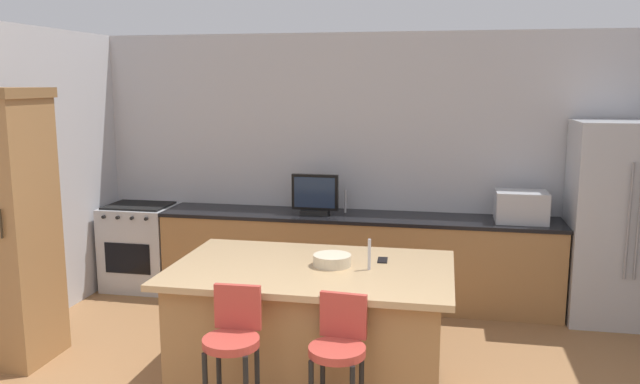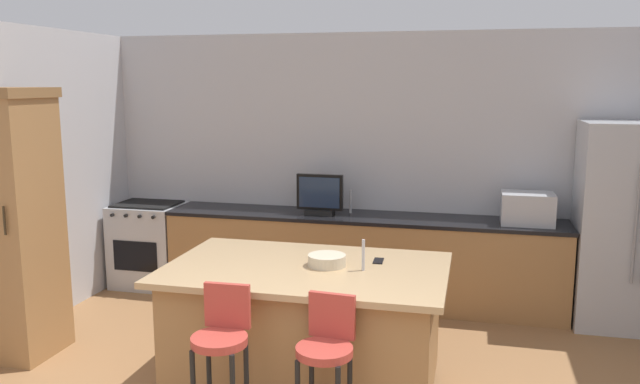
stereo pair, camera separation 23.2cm
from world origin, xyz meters
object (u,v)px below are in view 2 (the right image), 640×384
(microwave, at_px, (527,208))
(cell_phone, at_px, (378,261))
(cabinet_tower, at_px, (17,220))
(bar_stool_right, at_px, (326,362))
(fruit_bowl, at_px, (327,260))
(range_oven, at_px, (149,244))
(tv_monitor, at_px, (320,196))
(kitchen_island, at_px, (306,328))
(refrigerator, at_px, (630,226))
(bar_stool_left, at_px, (222,353))

(microwave, relative_size, cell_phone, 3.20)
(cabinet_tower, relative_size, bar_stool_right, 2.25)
(bar_stool_right, xyz_separation_m, fruit_bowl, (-0.18, 0.79, 0.39))
(range_oven, xyz_separation_m, microwave, (3.95, 0.00, 0.59))
(microwave, bearing_deg, bar_stool_right, -115.88)
(tv_monitor, bearing_deg, bar_stool_right, -75.48)
(tv_monitor, relative_size, fruit_bowl, 1.75)
(kitchen_island, bearing_deg, tv_monitor, 100.88)
(kitchen_island, bearing_deg, cell_phone, 27.33)
(kitchen_island, height_order, refrigerator, refrigerator)
(refrigerator, xyz_separation_m, microwave, (-0.89, 0.04, 0.11))
(refrigerator, distance_m, bar_stool_left, 3.96)
(kitchen_island, relative_size, range_oven, 2.15)
(cell_phone, bearing_deg, tv_monitor, 114.10)
(refrigerator, xyz_separation_m, range_oven, (-4.84, 0.04, -0.48))
(range_oven, bearing_deg, cell_phone, -31.49)
(kitchen_island, distance_m, fruit_bowl, 0.52)
(range_oven, xyz_separation_m, tv_monitor, (1.95, -0.05, 0.63))
(range_oven, bearing_deg, microwave, 0.02)
(kitchen_island, xyz_separation_m, cabinet_tower, (-2.43, 0.07, 0.66))
(cabinet_tower, relative_size, fruit_bowl, 8.08)
(cabinet_tower, bearing_deg, microwave, 24.97)
(kitchen_island, height_order, cabinet_tower, cabinet_tower)
(bar_stool_left, relative_size, cell_phone, 6.75)
(refrigerator, relative_size, bar_stool_left, 1.85)
(refrigerator, xyz_separation_m, bar_stool_right, (-2.21, -2.66, -0.36))
(kitchen_island, distance_m, bar_stool_right, 0.82)
(bar_stool_left, distance_m, cell_phone, 1.38)
(bar_stool_left, bearing_deg, cabinet_tower, 155.19)
(microwave, distance_m, bar_stool_left, 3.43)
(range_oven, bearing_deg, tv_monitor, -1.49)
(cabinet_tower, height_order, cell_phone, cabinet_tower)
(refrigerator, height_order, range_oven, refrigerator)
(refrigerator, distance_m, cabinet_tower, 5.29)
(bar_stool_left, bearing_deg, refrigerator, 42.58)
(cabinet_tower, distance_m, microwave, 4.48)
(bar_stool_left, height_order, cell_phone, bar_stool_left)
(kitchen_island, bearing_deg, bar_stool_right, -66.70)
(tv_monitor, xyz_separation_m, cell_phone, (0.85, -1.66, -0.15))
(tv_monitor, relative_size, bar_stool_right, 0.49)
(microwave, bearing_deg, range_oven, -179.98)
(bar_stool_left, bearing_deg, bar_stool_right, 6.69)
(range_oven, bearing_deg, cabinet_tower, -93.29)
(fruit_bowl, bearing_deg, range_oven, 142.13)
(tv_monitor, distance_m, bar_stool_right, 2.79)
(refrigerator, distance_m, range_oven, 4.87)
(fruit_bowl, bearing_deg, cell_phone, 30.22)
(range_oven, relative_size, tv_monitor, 1.96)
(bar_stool_left, bearing_deg, cell_phone, 52.43)
(refrigerator, bearing_deg, tv_monitor, -179.78)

